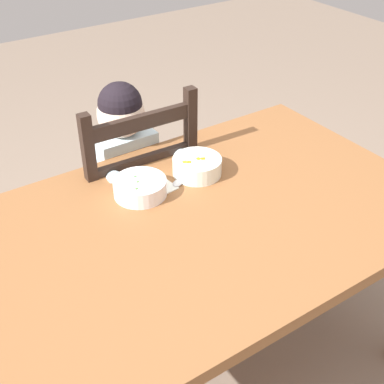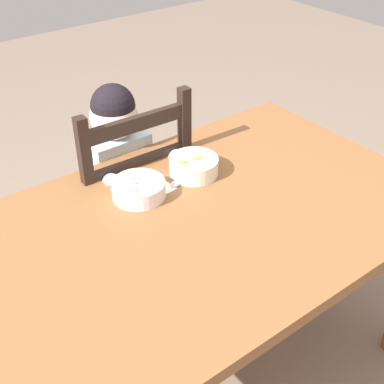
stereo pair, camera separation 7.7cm
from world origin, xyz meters
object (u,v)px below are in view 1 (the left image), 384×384
at_px(dining_chair, 131,204).
at_px(child_figure, 128,167).
at_px(dining_table, 201,240).
at_px(bowl_of_carrots, 197,166).
at_px(bowl_of_peas, 140,187).
at_px(spoon, 180,180).

distance_m(dining_chair, child_figure, 0.17).
distance_m(dining_table, bowl_of_carrots, 0.26).
xyz_separation_m(dining_chair, bowl_of_peas, (-0.11, -0.30, 0.29)).
bearing_deg(child_figure, dining_chair, 116.27).
bearing_deg(child_figure, spoon, -83.05).
bearing_deg(spoon, child_figure, 96.95).
bearing_deg(bowl_of_peas, dining_chair, 70.47).
bearing_deg(spoon, dining_chair, 97.21).
distance_m(dining_chair, bowl_of_peas, 0.43).
bearing_deg(dining_chair, bowl_of_carrots, -69.85).
bearing_deg(bowl_of_peas, child_figure, 69.92).
bearing_deg(dining_chair, dining_table, -91.23).
distance_m(bowl_of_peas, spoon, 0.15).
distance_m(child_figure, spoon, 0.31).
xyz_separation_m(bowl_of_peas, bowl_of_carrots, (0.21, 0.00, 0.00)).
distance_m(dining_chair, bowl_of_carrots, 0.43).
height_order(child_figure, spoon, child_figure).
relative_size(dining_chair, bowl_of_carrots, 5.78).
xyz_separation_m(bowl_of_carrots, spoon, (-0.07, -0.01, -0.03)).
bearing_deg(dining_chair, child_figure, -63.73).
distance_m(bowl_of_peas, bowl_of_carrots, 0.21).
bearing_deg(bowl_of_carrots, dining_table, -121.06).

